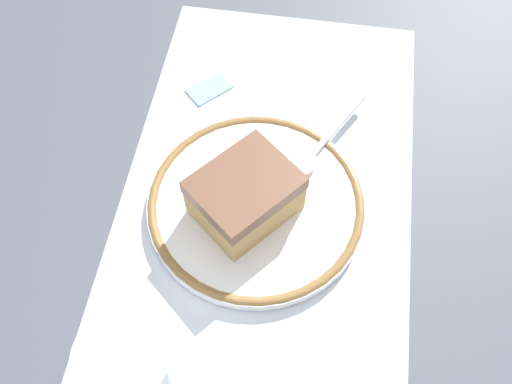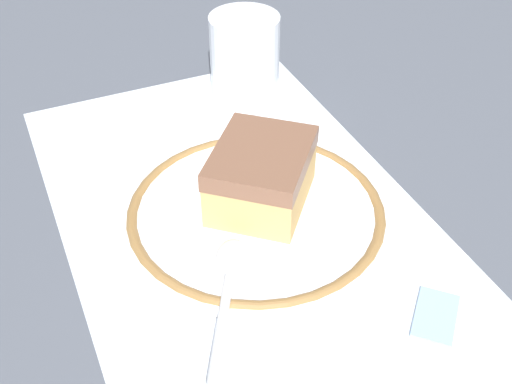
# 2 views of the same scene
# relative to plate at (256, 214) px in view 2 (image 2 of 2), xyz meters

# --- Properties ---
(ground_plane) EXTENTS (2.40, 2.40, 0.00)m
(ground_plane) POSITION_rel_plate_xyz_m (0.01, -0.01, -0.01)
(ground_plane) COLOR #4C515B
(placemat) EXTENTS (0.54, 0.30, 0.00)m
(placemat) POSITION_rel_plate_xyz_m (0.01, -0.01, -0.01)
(placemat) COLOR silver
(placemat) RESTS_ON ground_plane
(plate) EXTENTS (0.22, 0.22, 0.01)m
(plate) POSITION_rel_plate_xyz_m (0.00, 0.00, 0.00)
(plate) COLOR white
(plate) RESTS_ON placemat
(cake_slice) EXTENTS (0.12, 0.12, 0.05)m
(cake_slice) POSITION_rel_plate_xyz_m (-0.01, 0.01, 0.03)
(cake_slice) COLOR tan
(cake_slice) RESTS_ON plate
(spoon) EXTENTS (0.13, 0.08, 0.01)m
(spoon) POSITION_rel_plate_xyz_m (0.07, -0.05, 0.01)
(spoon) COLOR silver
(spoon) RESTS_ON plate
(cup) EXTENTS (0.07, 0.07, 0.10)m
(cup) POSITION_rel_plate_xyz_m (-0.19, 0.07, 0.03)
(cup) COLOR silver
(cup) RESTS_ON placemat
(sugar_packet) EXTENTS (0.06, 0.06, 0.01)m
(sugar_packet) POSITION_rel_plate_xyz_m (0.15, 0.08, -0.00)
(sugar_packet) COLOR #8CB2E0
(sugar_packet) RESTS_ON placemat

